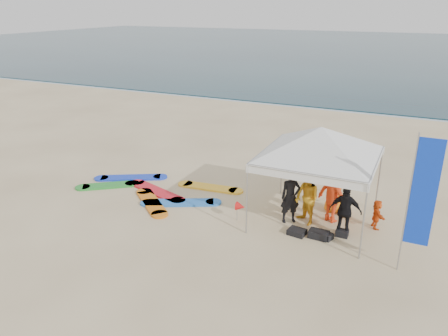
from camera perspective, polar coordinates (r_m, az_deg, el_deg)
The scene contains 14 objects.
ground at distance 12.86m, azimuth -3.05°, elevation -9.07°, with size 120.00×120.00×0.00m, color beige.
ocean at distance 70.30m, azimuth 21.29°, elevation 14.20°, with size 160.00×84.00×0.08m, color #0C2633.
shoreline_foam at distance 29.21m, azimuth 14.05°, elevation 7.50°, with size 160.00×1.20×0.01m, color silver.
person_black_a at distance 13.51m, azimuth 8.67°, elevation -3.72°, with size 0.62×0.40×1.69m, color black.
person_yellow at distance 13.50m, azimuth 10.76°, elevation -3.90°, with size 0.82×0.64×1.68m, color gold.
person_orange_a at distance 13.80m, azimuth 14.13°, elevation -3.33°, with size 1.17×0.67×1.81m, color red.
person_black_b at distance 13.08m, azimuth 15.57°, elevation -5.40°, with size 0.93×0.39×1.58m, color black.
person_orange_b at distance 14.45m, azimuth 14.37°, elevation -2.48°, with size 0.83×0.54×1.70m, color orange.
person_seated at distance 13.93m, azimuth 19.32°, elevation -5.72°, with size 0.84×0.27×0.91m, color #E65114.
canopy_tent at distance 12.96m, azimuth 12.62°, elevation 5.22°, with size 4.60×4.60×3.47m.
feather_flag at distance 11.33m, azimuth 24.44°, elevation -3.19°, with size 0.61×0.04×3.65m.
marker_pennant at distance 13.53m, azimuth 2.18°, elevation -5.08°, with size 0.28×0.28×0.64m.
gear_pile at distance 13.13m, azimuth 12.13°, elevation -8.39°, with size 1.68×0.82×0.22m.
surfboard_spread at distance 15.97m, azimuth -8.83°, elevation -2.95°, with size 5.42×3.21×0.07m.
Camera 1 is at (5.33, -9.81, 6.38)m, focal length 35.00 mm.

